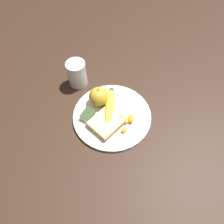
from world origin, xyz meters
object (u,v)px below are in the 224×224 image
Objects in this scene: jam_packet at (88,115)px; banana at (110,105)px; juice_glass at (77,74)px; plate at (112,116)px; apple at (99,97)px; fork at (113,117)px; bread_slice at (106,124)px.

banana is at bearing -34.70° from jam_packet.
juice_glass reaches higher than jam_packet.
plate is 0.22m from juice_glass.
jam_packet reaches higher than plate.
juice_glass is 0.19m from banana.
apple is at bearing -1.75° from jam_packet.
banana reaches higher than fork.
banana is 0.08m from bread_slice.
apple reaches higher than jam_packet.
fork is at bearing -9.22° from bread_slice.
bread_slice is (-0.07, -0.03, -0.01)m from banana.
juice_glass reaches higher than banana.
banana is (-0.06, -0.18, -0.02)m from juice_glass.
juice_glass is 0.59× the size of fork.
plate is at bearing -122.23° from fork.
banana is (0.02, 0.02, 0.02)m from plate.
fork is at bearing -133.80° from banana.
jam_packet is (-0.00, 0.08, -0.00)m from bread_slice.
banana reaches higher than bread_slice.
fork is (-0.09, -0.21, -0.04)m from juice_glass.
banana is at bearing -107.40° from juice_glass.
fork is at bearing -63.53° from jam_packet.
plate is 2.36× the size of bread_slice.
bread_slice is (-0.05, -0.00, 0.02)m from plate.
bread_slice is at bearing -2.09° from fork.
juice_glass reaches higher than bread_slice.
plate is 3.49× the size of apple.
plate is 1.79× the size of banana.
juice_glass is at bearing -105.30° from fork.
jam_packet is at bearing 91.06° from bread_slice.
fork reaches higher than plate.
bread_slice is 0.08m from jam_packet.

